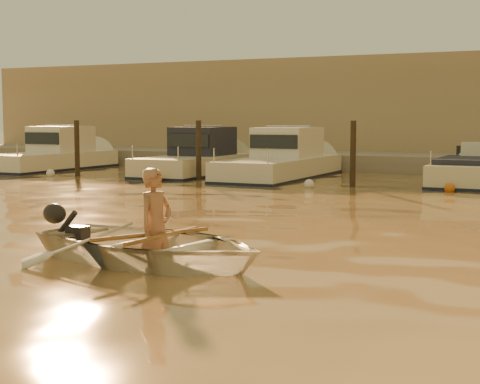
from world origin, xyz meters
The scene contains 19 objects.
ground_plane centered at (0.00, 0.00, 0.00)m, with size 160.00×160.00×0.00m, color brown.
dinghy centered at (0.60, 1.06, 0.26)m, with size 2.64×3.70×0.77m, color silver.
person centered at (0.70, 1.05, 0.53)m, with size 0.61×0.40×1.67m, color #96674B.
outboard_motor centered at (-0.88, 1.30, 0.28)m, with size 0.90×0.40×0.70m, color black, non-canonical shape.
oar_port centered at (0.85, 1.02, 0.42)m, with size 0.06×0.06×2.10m, color brown.
oar_starboard centered at (0.65, 1.05, 0.42)m, with size 0.06×0.06×2.10m, color brown.
moored_boat_0 centered at (-13.47, 16.00, 0.62)m, with size 2.19×6.99×1.75m, color white, non-canonical shape.
moored_boat_1 centered at (-6.83, 16.00, 0.62)m, with size 2.23×6.65×1.75m, color beige, non-canonical shape.
moored_boat_2 centered at (-3.45, 16.00, 0.62)m, with size 2.29×7.66×1.75m, color silver, non-canonical shape.
moored_boat_3 centered at (2.91, 16.00, 0.22)m, with size 1.91×5.58×0.95m, color beige, non-canonical shape.
piling_0 centered at (-10.50, 13.80, 0.90)m, with size 0.18×0.18×2.20m, color #2D2319.
piling_1 centered at (-5.50, 13.80, 0.90)m, with size 0.18×0.18×2.20m, color #2D2319.
piling_2 centered at (-0.20, 13.80, 0.90)m, with size 0.18×0.18×2.20m, color #2D2319.
fender_a centered at (-11.19, 13.14, 0.10)m, with size 0.30×0.30×0.30m, color white.
fender_b centered at (-6.50, 12.81, 0.10)m, with size 0.30×0.30×0.30m, color orange.
fender_c centered at (-1.29, 12.97, 0.10)m, with size 0.30×0.30×0.30m, color white.
fender_d centered at (2.73, 13.48, 0.10)m, with size 0.30×0.30×0.30m, color #CD6118.
quay centered at (0.00, 21.50, 0.15)m, with size 52.00×4.00×1.00m, color gray.
waterfront_building centered at (0.00, 27.00, 2.40)m, with size 46.00×7.00×4.80m, color #9E8466.
Camera 1 is at (6.16, -7.75, 2.05)m, focal length 55.00 mm.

